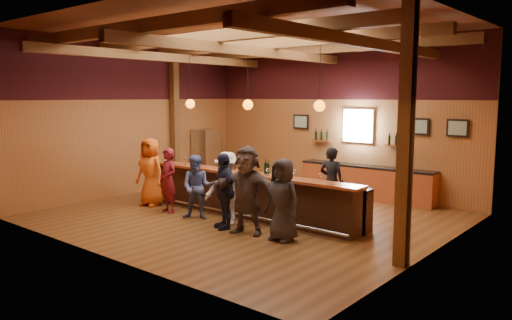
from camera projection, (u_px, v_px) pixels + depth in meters
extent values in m
plane|color=brown|center=(248.00, 216.00, 12.14)|extent=(9.00, 9.00, 0.00)
cube|color=#955728|center=(335.00, 118.00, 14.90)|extent=(9.00, 0.04, 4.50)
cube|color=#955728|center=(100.00, 133.00, 8.81)|extent=(9.00, 0.04, 4.50)
cube|color=#955728|center=(133.00, 118.00, 14.71)|extent=(0.04, 8.00, 4.50)
cube|color=#955728|center=(437.00, 133.00, 8.99)|extent=(0.04, 8.00, 4.50)
cube|color=brown|center=(248.00, 27.00, 11.56)|extent=(9.00, 8.00, 0.04)
cube|color=black|center=(336.00, 70.00, 14.70)|extent=(9.00, 0.01, 1.70)
cube|color=black|center=(132.00, 70.00, 14.52)|extent=(0.01, 8.00, 1.70)
cube|color=black|center=(439.00, 54.00, 8.82)|extent=(0.01, 8.00, 1.70)
cube|color=brown|center=(175.00, 117.00, 15.76)|extent=(0.22, 0.22, 4.50)
cube|color=brown|center=(406.00, 136.00, 8.32)|extent=(0.22, 0.22, 4.50)
cube|color=brown|center=(143.00, 26.00, 9.32)|extent=(8.80, 0.20, 0.25)
cube|color=brown|center=(218.00, 36.00, 10.84)|extent=(8.80, 0.20, 0.25)
cube|color=brown|center=(274.00, 43.00, 12.36)|extent=(8.80, 0.20, 0.25)
cube|color=brown|center=(318.00, 49.00, 13.88)|extent=(8.80, 0.20, 0.25)
cube|color=brown|center=(164.00, 57.00, 13.54)|extent=(0.18, 7.80, 0.22)
cube|color=brown|center=(248.00, 51.00, 11.63)|extent=(0.18, 7.80, 0.22)
cube|color=brown|center=(364.00, 42.00, 9.73)|extent=(0.18, 7.80, 0.22)
cube|color=black|center=(248.00, 195.00, 12.07)|extent=(6.00, 0.60, 1.05)
cube|color=#903A1A|center=(243.00, 173.00, 11.86)|extent=(6.30, 0.50, 0.06)
cube|color=black|center=(258.00, 177.00, 12.31)|extent=(6.00, 0.48, 0.05)
cube|color=black|center=(258.00, 196.00, 12.37)|extent=(6.00, 0.48, 0.90)
cube|color=silver|center=(327.00, 188.00, 11.04)|extent=(0.45, 0.40, 0.14)
cube|color=silver|center=(347.00, 191.00, 10.73)|extent=(0.45, 0.40, 0.14)
cylinder|color=silver|center=(237.00, 213.00, 11.80)|extent=(6.00, 0.06, 0.06)
cube|color=#903A1A|center=(366.00, 183.00, 14.15)|extent=(4.00, 0.50, 0.90)
cube|color=black|center=(366.00, 166.00, 14.09)|extent=(4.00, 0.52, 0.05)
cube|color=silver|center=(358.00, 126.00, 14.37)|extent=(0.95, 0.08, 0.95)
cube|color=white|center=(357.00, 126.00, 14.34)|extent=(0.78, 0.01, 0.78)
cube|color=black|center=(301.00, 122.00, 15.63)|extent=(0.55, 0.04, 0.45)
cube|color=silver|center=(301.00, 122.00, 15.61)|extent=(0.45, 0.01, 0.35)
cube|color=black|center=(419.00, 127.00, 13.22)|extent=(0.55, 0.04, 0.45)
cube|color=silver|center=(419.00, 127.00, 13.20)|extent=(0.45, 0.01, 0.35)
cube|color=black|center=(458.00, 128.00, 12.58)|extent=(0.55, 0.04, 0.45)
cube|color=silver|center=(457.00, 128.00, 12.56)|extent=(0.45, 0.01, 0.35)
cube|color=#903A1A|center=(321.00, 141.00, 15.15)|extent=(0.60, 0.18, 0.04)
cylinder|color=black|center=(316.00, 136.00, 15.26)|extent=(0.07, 0.07, 0.26)
cylinder|color=black|center=(321.00, 136.00, 15.13)|extent=(0.07, 0.07, 0.26)
cylinder|color=black|center=(327.00, 136.00, 15.00)|extent=(0.07, 0.07, 0.26)
cube|color=#903A1A|center=(396.00, 146.00, 13.62)|extent=(0.60, 0.18, 0.04)
cylinder|color=black|center=(389.00, 140.00, 13.73)|extent=(0.07, 0.07, 0.26)
cylinder|color=black|center=(396.00, 140.00, 13.60)|extent=(0.07, 0.07, 0.26)
cylinder|color=black|center=(403.00, 141.00, 13.48)|extent=(0.07, 0.07, 0.26)
cylinder|color=black|center=(190.00, 80.00, 12.98)|extent=(0.01, 0.01, 1.25)
sphere|color=orange|center=(190.00, 104.00, 13.07)|extent=(0.24, 0.24, 0.24)
cylinder|color=black|center=(248.00, 78.00, 11.71)|extent=(0.01, 0.01, 1.25)
sphere|color=orange|center=(248.00, 105.00, 11.79)|extent=(0.24, 0.24, 0.24)
cylinder|color=black|center=(320.00, 76.00, 10.44)|extent=(0.01, 0.01, 1.25)
sphere|color=orange|center=(320.00, 106.00, 10.52)|extent=(0.24, 0.24, 0.24)
cube|color=silver|center=(206.00, 156.00, 16.61)|extent=(0.70, 0.70, 1.80)
imported|color=#DC5814|center=(151.00, 172.00, 13.25)|extent=(0.94, 0.67, 1.81)
imported|color=maroon|center=(168.00, 180.00, 12.47)|extent=(0.64, 0.47, 1.61)
imported|color=#495A93|center=(197.00, 187.00, 11.78)|extent=(0.93, 0.87, 1.53)
imported|color=silver|center=(227.00, 188.00, 11.29)|extent=(1.22, 0.98, 1.66)
imported|color=#1C1F38|center=(224.00, 191.00, 10.94)|extent=(1.06, 0.78, 1.68)
imported|color=#514440|center=(247.00, 190.00, 10.50)|extent=(1.82, 0.93, 1.88)
imported|color=#29292B|center=(283.00, 200.00, 10.00)|extent=(0.84, 0.56, 1.68)
imported|color=black|center=(332.00, 182.00, 12.01)|extent=(0.65, 0.45, 1.70)
cylinder|color=brown|center=(250.00, 168.00, 11.74)|extent=(0.20, 0.20, 0.22)
cylinder|color=black|center=(266.00, 168.00, 11.55)|extent=(0.08, 0.08, 0.26)
cylinder|color=black|center=(266.00, 161.00, 11.53)|extent=(0.03, 0.03, 0.09)
cylinder|color=black|center=(268.00, 169.00, 11.54)|extent=(0.07, 0.07, 0.24)
cylinder|color=black|center=(268.00, 162.00, 11.52)|extent=(0.02, 0.02, 0.08)
cylinder|color=silver|center=(168.00, 162.00, 13.71)|extent=(0.07, 0.07, 0.01)
cylinder|color=silver|center=(168.00, 160.00, 13.70)|extent=(0.01, 0.01, 0.10)
sphere|color=silver|center=(168.00, 156.00, 13.69)|extent=(0.08, 0.08, 0.08)
cylinder|color=silver|center=(185.00, 164.00, 13.17)|extent=(0.08, 0.08, 0.01)
cylinder|color=silver|center=(185.00, 162.00, 13.16)|extent=(0.01, 0.01, 0.11)
sphere|color=silver|center=(185.00, 159.00, 13.15)|extent=(0.09, 0.09, 0.09)
cylinder|color=silver|center=(198.00, 166.00, 12.82)|extent=(0.08, 0.08, 0.01)
cylinder|color=silver|center=(198.00, 164.00, 12.81)|extent=(0.01, 0.01, 0.11)
sphere|color=silver|center=(198.00, 160.00, 12.80)|extent=(0.09, 0.09, 0.09)
cylinder|color=silver|center=(218.00, 168.00, 12.41)|extent=(0.07, 0.07, 0.01)
cylinder|color=silver|center=(218.00, 166.00, 12.41)|extent=(0.01, 0.01, 0.10)
sphere|color=silver|center=(218.00, 163.00, 12.40)|extent=(0.08, 0.08, 0.08)
cylinder|color=silver|center=(235.00, 170.00, 12.09)|extent=(0.07, 0.07, 0.01)
cylinder|color=silver|center=(235.00, 168.00, 12.08)|extent=(0.01, 0.01, 0.10)
sphere|color=silver|center=(235.00, 165.00, 12.07)|extent=(0.08, 0.08, 0.08)
cylinder|color=silver|center=(268.00, 175.00, 11.36)|extent=(0.07, 0.07, 0.01)
cylinder|color=silver|center=(268.00, 173.00, 11.35)|extent=(0.01, 0.01, 0.10)
sphere|color=silver|center=(268.00, 170.00, 11.34)|extent=(0.08, 0.08, 0.08)
cylinder|color=silver|center=(295.00, 178.00, 10.94)|extent=(0.08, 0.08, 0.01)
cylinder|color=silver|center=(295.00, 176.00, 10.93)|extent=(0.01, 0.01, 0.11)
sphere|color=silver|center=(295.00, 172.00, 10.92)|extent=(0.09, 0.09, 0.09)
cylinder|color=silver|center=(320.00, 181.00, 10.56)|extent=(0.06, 0.06, 0.01)
cylinder|color=silver|center=(320.00, 179.00, 10.56)|extent=(0.01, 0.01, 0.09)
sphere|color=silver|center=(320.00, 175.00, 10.55)|extent=(0.07, 0.07, 0.07)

